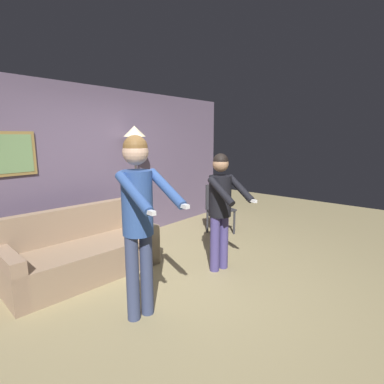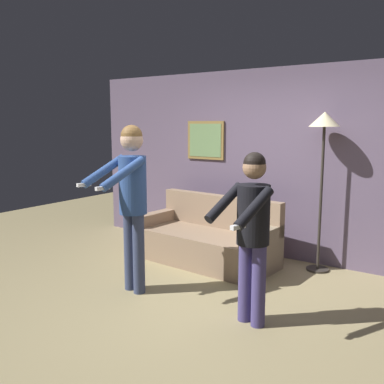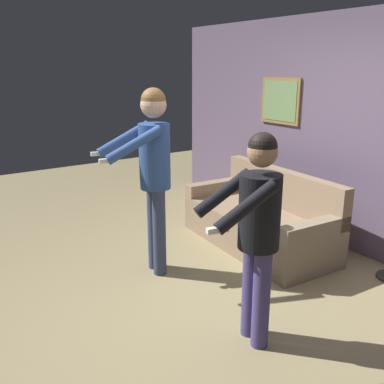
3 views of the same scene
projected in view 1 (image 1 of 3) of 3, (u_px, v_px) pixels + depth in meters
name	position (u px, v px, depth m)	size (l,w,h in m)	color
ground_plane	(188.00, 283.00, 3.79)	(12.00, 12.00, 0.00)	#95875E
back_wall_assembly	(93.00, 169.00, 4.81)	(6.40, 0.09, 2.60)	slate
couch	(82.00, 255.00, 3.97)	(1.96, 0.98, 0.87)	#92765D
torchiere_lamp	(135.00, 143.00, 5.05)	(0.38, 0.38, 2.00)	#332D28
person_standing_left	(138.00, 210.00, 2.87)	(0.52, 0.75, 1.84)	#363F60
person_standing_right	(221.00, 202.00, 4.00)	(0.52, 0.66, 1.61)	#433B74
dining_chair_distant	(218.00, 205.00, 5.69)	(0.52, 0.52, 0.93)	#2D2D33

